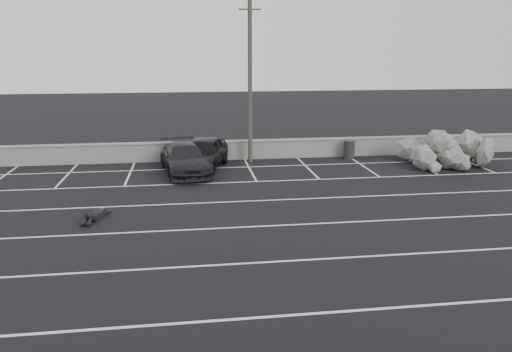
{
  "coord_description": "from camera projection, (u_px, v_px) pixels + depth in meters",
  "views": [
    {
      "loc": [
        -2.1,
        -13.14,
        5.96
      ],
      "look_at": [
        0.58,
        6.16,
        1.0
      ],
      "focal_mm": 35.0,
      "sensor_mm": 36.0,
      "label": 1
    }
  ],
  "objects": [
    {
      "name": "person",
      "position": [
        97.0,
        211.0,
        18.2
      ],
      "size": [
        1.8,
        2.56,
        0.44
      ],
      "primitive_type": null,
      "rotation": [
        0.0,
        0.0,
        -0.22
      ],
      "color": "black",
      "rests_on": "ground"
    },
    {
      "name": "utility_pole",
      "position": [
        250.0,
        82.0,
        26.14
      ],
      "size": [
        1.13,
        0.23,
        8.49
      ],
      "color": "#4C4238",
      "rests_on": "ground"
    },
    {
      "name": "seawall",
      "position": [
        226.0,
        150.0,
        27.67
      ],
      "size": [
        50.0,
        0.45,
        1.06
      ],
      "color": "gray",
      "rests_on": "ground"
    },
    {
      "name": "car_right",
      "position": [
        185.0,
        159.0,
        24.59
      ],
      "size": [
        2.83,
        5.25,
        1.45
      ],
      "primitive_type": "imported",
      "rotation": [
        0.0,
        0.0,
        0.17
      ],
      "color": "black",
      "rests_on": "ground"
    },
    {
      "name": "car_left",
      "position": [
        203.0,
        153.0,
        25.46
      ],
      "size": [
        3.24,
        5.11,
        1.62
      ],
      "primitive_type": "imported",
      "rotation": [
        0.0,
        0.0,
        -0.3
      ],
      "color": "black",
      "rests_on": "ground"
    },
    {
      "name": "ground",
      "position": [
        266.0,
        262.0,
        14.37
      ],
      "size": [
        120.0,
        120.0,
        0.0
      ],
      "primitive_type": "plane",
      "color": "black",
      "rests_on": "ground"
    },
    {
      "name": "stall_lines",
      "position": [
        245.0,
        214.0,
        18.59
      ],
      "size": [
        36.0,
        20.05,
        0.01
      ],
      "color": "silver",
      "rests_on": "ground"
    },
    {
      "name": "riprap_pile",
      "position": [
        447.0,
        155.0,
        26.18
      ],
      "size": [
        4.92,
        3.74,
        1.41
      ],
      "color": "#99968F",
      "rests_on": "ground"
    },
    {
      "name": "trash_bin",
      "position": [
        349.0,
        150.0,
        27.91
      ],
      "size": [
        0.7,
        0.7,
        1.02
      ],
      "rotation": [
        0.0,
        0.0,
        0.06
      ],
      "color": "#262628",
      "rests_on": "ground"
    }
  ]
}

